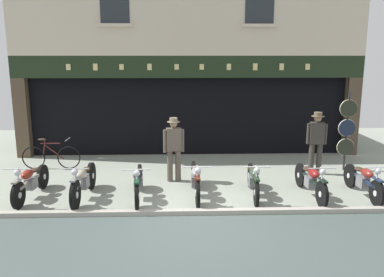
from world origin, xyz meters
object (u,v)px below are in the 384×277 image
Objects in this scene: motorcycle_center_right at (253,179)px; tyre_sign_pole at (347,128)px; motorcycle_far_left at (30,181)px; shopkeeper_center at (316,140)px; motorcycle_left at (83,181)px; salesman_left at (174,146)px; advert_board_near at (104,103)px; motorcycle_right at (311,180)px; motorcycle_center_left at (138,182)px; motorcycle_far_right at (364,180)px; leaning_bicycle at (51,156)px; motorcycle_center at (196,179)px.

tyre_sign_pole reaches higher than motorcycle_center_right.
motorcycle_far_left is 7.57m from shopkeeper_center.
motorcycle_left is 0.91× the size of tyre_sign_pole.
advert_board_near is at bearing -61.50° from salesman_left.
motorcycle_far_left is at bearing -2.18° from motorcycle_left.
motorcycle_far_left is 6.63m from motorcycle_right.
motorcycle_center_left is 1.00× the size of motorcycle_right.
motorcycle_far_right is 1.12× the size of salesman_left.
motorcycle_far_left is 2.55m from leaning_bicycle.
motorcycle_far_left is 3.88m from motorcycle_center.
tyre_sign_pole is 2.24× the size of advert_board_near.
motorcycle_center_left reaches higher than motorcycle_far_left.
motorcycle_left reaches higher than motorcycle_center_left.
motorcycle_right is (2.74, -0.08, -0.02)m from motorcycle_center.
advert_board_near is at bearing -99.77° from motorcycle_far_left.
motorcycle_right is at bearing -178.50° from motorcycle_center_right.
motorcycle_center_right is at bearing -4.82° from motorcycle_right.
motorcycle_center is 4.92m from leaning_bicycle.
tyre_sign_pole reaches higher than leaning_bicycle.
motorcycle_left reaches higher than motorcycle_center.
advert_board_near is (-2.89, 4.24, 1.33)m from motorcycle_center.
advert_board_near is at bearing 142.78° from leaning_bicycle.
motorcycle_far_right is at bearing 176.87° from motorcycle_center.
motorcycle_far_right is at bearing -177.56° from motorcycle_far_left.
leaning_bicycle is at bearing -46.13° from motorcycle_center_left.
advert_board_near reaches higher than leaning_bicycle.
motorcycle_center is at bearing 34.78° from shopkeeper_center.
motorcycle_right is at bearing 176.83° from motorcycle_center.
salesman_left is (-0.53, 1.23, 0.52)m from motorcycle_center.
motorcycle_center_left is (1.29, -0.08, -0.01)m from motorcycle_left.
motorcycle_center_left is 1.35m from motorcycle_center.
shopkeeper_center is (7.35, 1.72, 0.58)m from motorcycle_far_left.
shopkeeper_center reaches higher than motorcycle_left.
motorcycle_left is at bearing -163.05° from tyre_sign_pole.
tyre_sign_pole is (8.34, 2.07, 0.83)m from motorcycle_far_left.
motorcycle_far_left is at bearing -1.78° from motorcycle_center.
motorcycle_center_right is at bearing -44.96° from advert_board_near.
motorcycle_far_left is 1.94× the size of advert_board_near.
shopkeeper_center is at bearing -75.50° from motorcycle_far_right.
motorcycle_center_left is 6.27m from tyre_sign_pole.
advert_board_near reaches higher than salesman_left.
motorcycle_left is 2.63m from motorcycle_center.
motorcycle_far_left is 3.61m from salesman_left.
motorcycle_center reaches higher than leaning_bicycle.
leaning_bicycle reaches higher than motorcycle_center_right.
advert_board_near is (-2.36, 3.02, 0.81)m from salesman_left.
advert_board_near is (-5.63, 4.33, 1.35)m from motorcycle_right.
tyre_sign_pole is at bearing -156.28° from motorcycle_center.
motorcycle_center is at bearing -3.86° from motorcycle_right.
motorcycle_far_right is at bearing 114.08° from shopkeeper_center.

